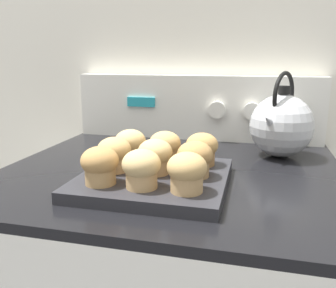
{
  "coord_description": "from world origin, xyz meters",
  "views": [
    {
      "loc": [
        0.17,
        -0.39,
        1.18
      ],
      "look_at": [
        0.01,
        0.24,
        1.02
      ],
      "focal_mm": 38.0,
      "sensor_mm": 36.0,
      "label": 1
    }
  ],
  "objects": [
    {
      "name": "control_panel",
      "position": [
        0.0,
        0.64,
        1.03
      ],
      "size": [
        0.71,
        0.07,
        0.19
      ],
      "color": "white",
      "rests_on": "stove_range"
    },
    {
      "name": "muffin_r0_c1",
      "position": [
        -0.01,
        0.15,
        0.99
      ],
      "size": [
        0.07,
        0.07,
        0.07
      ],
      "color": "tan",
      "rests_on": "muffin_pan"
    },
    {
      "name": "muffin_r1_c2",
      "position": [
        0.07,
        0.23,
        0.99
      ],
      "size": [
        0.07,
        0.07,
        0.07
      ],
      "color": "#A37A4C",
      "rests_on": "muffin_pan"
    },
    {
      "name": "muffin_r1_c0",
      "position": [
        -0.09,
        0.23,
        0.99
      ],
      "size": [
        0.07,
        0.07,
        0.07
      ],
      "color": "tan",
      "rests_on": "muffin_pan"
    },
    {
      "name": "muffin_r2_c0",
      "position": [
        -0.08,
        0.31,
        0.99
      ],
      "size": [
        0.07,
        0.07,
        0.07
      ],
      "color": "#A37A4C",
      "rests_on": "muffin_pan"
    },
    {
      "name": "muffin_r2_c2",
      "position": [
        0.07,
        0.31,
        0.99
      ],
      "size": [
        0.07,
        0.07,
        0.07
      ],
      "color": "olive",
      "rests_on": "muffin_pan"
    },
    {
      "name": "tea_kettle",
      "position": [
        0.23,
        0.5,
        1.02
      ],
      "size": [
        0.15,
        0.18,
        0.21
      ],
      "color": "silver",
      "rests_on": "stove_range"
    },
    {
      "name": "muffin_r0_c0",
      "position": [
        -0.09,
        0.15,
        0.99
      ],
      "size": [
        0.07,
        0.07,
        0.07
      ],
      "color": "tan",
      "rests_on": "muffin_pan"
    },
    {
      "name": "wall_back",
      "position": [
        0.0,
        0.7,
        1.2
      ],
      "size": [
        8.0,
        0.05,
        2.4
      ],
      "color": "silver",
      "rests_on": "ground_plane"
    },
    {
      "name": "muffin_r0_c2",
      "position": [
        0.07,
        0.15,
        0.99
      ],
      "size": [
        0.07,
        0.07,
        0.07
      ],
      "color": "tan",
      "rests_on": "muffin_pan"
    },
    {
      "name": "muffin_r1_c1",
      "position": [
        -0.01,
        0.23,
        0.99
      ],
      "size": [
        0.07,
        0.07,
        0.07
      ],
      "color": "tan",
      "rests_on": "muffin_pan"
    },
    {
      "name": "muffin_r2_c1",
      "position": [
        -0.01,
        0.31,
        0.99
      ],
      "size": [
        0.07,
        0.07,
        0.07
      ],
      "color": "tan",
      "rests_on": "muffin_pan"
    },
    {
      "name": "muffin_pan",
      "position": [
        -0.01,
        0.23,
        0.95
      ],
      "size": [
        0.27,
        0.27,
        0.02
      ],
      "color": "#28282D",
      "rests_on": "stove_range"
    }
  ]
}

